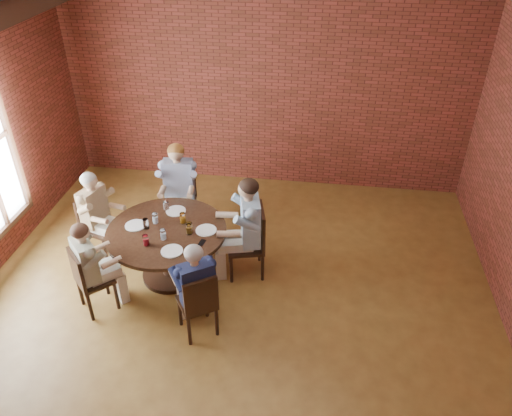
# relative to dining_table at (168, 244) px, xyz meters

# --- Properties ---
(floor) EXTENTS (7.00, 7.00, 0.00)m
(floor) POSITION_rel_dining_table_xyz_m (0.90, -0.80, -0.53)
(floor) COLOR olive
(floor) RESTS_ON ground
(ceiling) EXTENTS (7.00, 7.00, 0.00)m
(ceiling) POSITION_rel_dining_table_xyz_m (0.90, -0.80, 2.87)
(ceiling) COLOR beige
(ceiling) RESTS_ON wall_back
(wall_back) EXTENTS (7.00, 0.00, 7.00)m
(wall_back) POSITION_rel_dining_table_xyz_m (0.90, 2.70, 1.17)
(wall_back) COLOR maroon
(wall_back) RESTS_ON ground
(dining_table) EXTENTS (1.51, 1.51, 0.75)m
(dining_table) POSITION_rel_dining_table_xyz_m (0.00, 0.00, 0.00)
(dining_table) COLOR black
(dining_table) RESTS_ON floor
(chair_a) EXTENTS (0.56, 0.56, 0.98)m
(chair_a) POSITION_rel_dining_table_xyz_m (1.06, 0.26, -0.00)
(chair_a) COLOR black
(chair_a) RESTS_ON floor
(diner_a) EXTENTS (0.83, 0.73, 1.42)m
(diner_a) POSITION_rel_dining_table_xyz_m (0.97, 0.23, 0.18)
(diner_a) COLOR #376790
(diner_a) RESTS_ON floor
(chair_b) EXTENTS (0.50, 0.50, 0.96)m
(chair_b) POSITION_rel_dining_table_xyz_m (-0.15, 1.17, -0.01)
(chair_b) COLOR black
(chair_b) RESTS_ON floor
(diner_b) EXTENTS (0.63, 0.74, 1.37)m
(diner_b) POSITION_rel_dining_table_xyz_m (-0.14, 1.08, 0.16)
(diner_b) COLOR gray
(diner_b) RESTS_ON floor
(chair_c) EXTENTS (0.50, 0.50, 0.91)m
(chair_c) POSITION_rel_dining_table_xyz_m (-1.12, 0.35, -0.03)
(chair_c) COLOR black
(chair_c) RESTS_ON floor
(diner_c) EXTENTS (0.73, 0.66, 1.28)m
(diner_c) POSITION_rel_dining_table_xyz_m (-1.05, 0.32, 0.11)
(diner_c) COLOR brown
(diner_c) RESTS_ON floor
(chair_d) EXTENTS (0.55, 0.55, 0.89)m
(chair_d) POSITION_rel_dining_table_xyz_m (-0.76, -0.73, -0.04)
(chair_d) COLOR black
(chair_d) RESTS_ON floor
(diner_d) EXTENTS (0.76, 0.75, 1.25)m
(diner_d) POSITION_rel_dining_table_xyz_m (-0.70, -0.68, 0.10)
(diner_d) COLOR #BDA495
(diner_d) RESTS_ON floor
(chair_e) EXTENTS (0.54, 0.54, 0.89)m
(chair_e) POSITION_rel_dining_table_xyz_m (0.63, -0.94, -0.04)
(chair_e) COLOR black
(chair_e) RESTS_ON floor
(diner_e) EXTENTS (0.73, 0.76, 1.26)m
(diner_e) POSITION_rel_dining_table_xyz_m (0.59, -0.88, 0.10)
(diner_e) COLOR #161C3E
(diner_e) RESTS_ON floor
(plate_a) EXTENTS (0.26, 0.26, 0.01)m
(plate_a) POSITION_rel_dining_table_xyz_m (0.50, 0.05, 0.23)
(plate_a) COLOR white
(plate_a) RESTS_ON dining_table
(plate_b) EXTENTS (0.26, 0.26, 0.01)m
(plate_b) POSITION_rel_dining_table_xyz_m (0.01, 0.42, 0.23)
(plate_b) COLOR white
(plate_b) RESTS_ON dining_table
(plate_c) EXTENTS (0.26, 0.26, 0.01)m
(plate_c) POSITION_rel_dining_table_xyz_m (-0.41, 0.03, 0.23)
(plate_c) COLOR white
(plate_c) RESTS_ON dining_table
(plate_d) EXTENTS (0.26, 0.26, 0.01)m
(plate_d) POSITION_rel_dining_table_xyz_m (0.19, -0.41, 0.23)
(plate_d) COLOR white
(plate_d) RESTS_ON dining_table
(glass_a) EXTENTS (0.07, 0.07, 0.14)m
(glass_a) POSITION_rel_dining_table_xyz_m (0.31, -0.05, 0.29)
(glass_a) COLOR white
(glass_a) RESTS_ON dining_table
(glass_b) EXTENTS (0.07, 0.07, 0.14)m
(glass_b) POSITION_rel_dining_table_xyz_m (0.17, 0.19, 0.29)
(glass_b) COLOR white
(glass_b) RESTS_ON dining_table
(glass_c) EXTENTS (0.07, 0.07, 0.14)m
(glass_c) POSITION_rel_dining_table_xyz_m (-0.11, 0.41, 0.29)
(glass_c) COLOR white
(glass_c) RESTS_ON dining_table
(glass_d) EXTENTS (0.07, 0.07, 0.14)m
(glass_d) POSITION_rel_dining_table_xyz_m (-0.18, 0.13, 0.29)
(glass_d) COLOR white
(glass_d) RESTS_ON dining_table
(glass_e) EXTENTS (0.07, 0.07, 0.14)m
(glass_e) POSITION_rel_dining_table_xyz_m (-0.26, -0.01, 0.29)
(glass_e) COLOR white
(glass_e) RESTS_ON dining_table
(glass_f) EXTENTS (0.07, 0.07, 0.14)m
(glass_f) POSITION_rel_dining_table_xyz_m (-0.15, -0.33, 0.29)
(glass_f) COLOR white
(glass_f) RESTS_ON dining_table
(glass_g) EXTENTS (0.07, 0.07, 0.14)m
(glass_g) POSITION_rel_dining_table_xyz_m (0.02, -0.19, 0.29)
(glass_g) COLOR white
(glass_g) RESTS_ON dining_table
(glass_h) EXTENTS (0.07, 0.07, 0.14)m
(glass_h) POSITION_rel_dining_table_xyz_m (0.31, -0.01, 0.29)
(glass_h) COLOR white
(glass_h) RESTS_ON dining_table
(smartphone) EXTENTS (0.08, 0.14, 0.01)m
(smartphone) POSITION_rel_dining_table_xyz_m (0.51, -0.20, 0.23)
(smartphone) COLOR black
(smartphone) RESTS_ON dining_table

